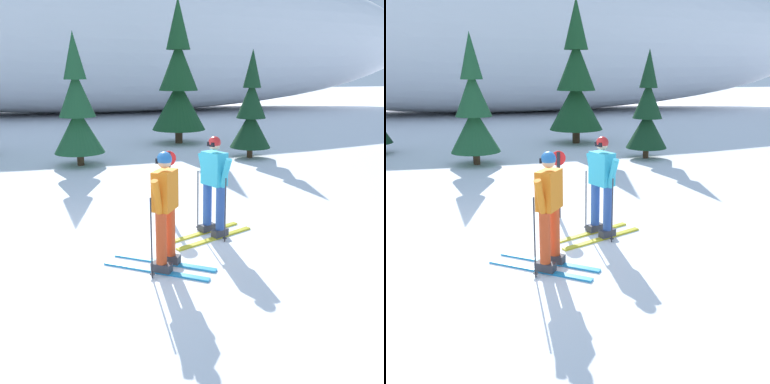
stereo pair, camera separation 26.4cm
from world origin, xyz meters
TOP-DOWN VIEW (x-y plane):
  - ground_plane at (0.00, 0.00)m, footprint 120.00×120.00m
  - skier_orange_jacket at (0.55, -0.78)m, footprint 1.49×1.33m
  - skier_cyan_jacket at (1.67, 0.24)m, footprint 1.64×0.95m
  - pine_tree_center at (0.05, 6.89)m, footprint 1.47×1.47m
  - pine_tree_center_right at (4.05, 9.92)m, footprint 2.05×2.05m
  - pine_tree_far_right at (5.35, 6.36)m, footprint 1.31×1.31m
  - snow_ridge_background at (3.75, 24.38)m, footprint 47.84×15.49m
  - trail_marker_post at (1.22, 1.37)m, footprint 0.28×0.07m

SIDE VIEW (x-z plane):
  - ground_plane at x=0.00m, z-range 0.00..0.00m
  - trail_marker_post at x=1.22m, z-range 0.09..1.39m
  - skier_orange_jacket at x=0.55m, z-range 0.03..1.72m
  - skier_cyan_jacket at x=1.67m, z-range 0.04..1.74m
  - pine_tree_far_right at x=5.35m, z-range -0.28..3.11m
  - pine_tree_center at x=0.05m, z-range -0.31..3.49m
  - pine_tree_center_right at x=4.05m, z-range -0.43..4.88m
  - snow_ridge_background at x=3.75m, z-range 0.00..9.83m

